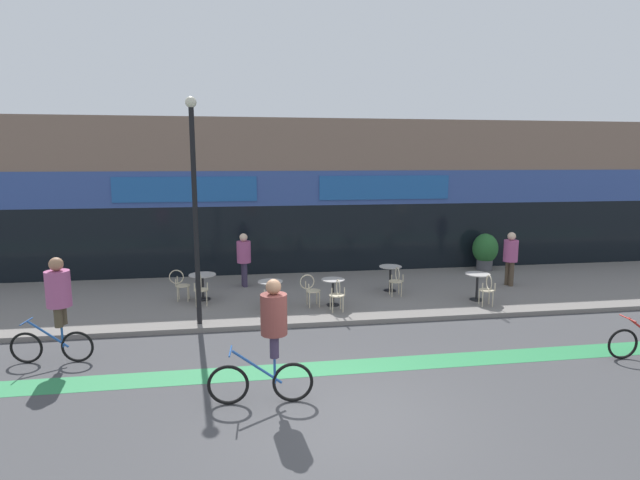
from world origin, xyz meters
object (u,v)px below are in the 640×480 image
at_px(cafe_chair_1_near, 271,295).
at_px(cafe_chair_2_side, 311,288).
at_px(cafe_chair_0_side, 180,283).
at_px(lamp_post, 195,197).
at_px(pedestrian_near_end, 511,254).
at_px(cafe_chair_4_near, 487,288).
at_px(bistro_table_1, 270,289).
at_px(cyclist_1, 57,300).
at_px(bistro_table_4, 477,281).
at_px(bistro_table_0, 203,281).
at_px(cafe_chair_3_near, 396,279).
at_px(pedestrian_far_end, 244,255).
at_px(bistro_table_3, 390,273).
at_px(cafe_chair_2_near, 337,293).
at_px(bistro_table_2, 333,287).
at_px(planter_pot, 485,250).
at_px(cafe_chair_0_near, 201,288).
at_px(cyclist_2, 270,332).

height_order(cafe_chair_1_near, cafe_chair_2_side, same).
distance_m(cafe_chair_0_side, lamp_post, 3.44).
bearing_deg(pedestrian_near_end, cafe_chair_4_near, -145.60).
xyz_separation_m(bistro_table_1, cafe_chair_1_near, (-0.01, -0.63, 0.00)).
bearing_deg(cyclist_1, bistro_table_1, -141.90).
relative_size(bistro_table_1, bistro_table_4, 0.94).
bearing_deg(bistro_table_0, cafe_chair_0_side, 179.96).
distance_m(bistro_table_0, cafe_chair_3_near, 5.62).
distance_m(cafe_chair_1_near, pedestrian_far_end, 3.12).
height_order(bistro_table_3, cafe_chair_2_near, cafe_chair_2_near).
distance_m(bistro_table_2, cafe_chair_0_side, 4.37).
bearing_deg(cafe_chair_2_side, cafe_chair_0_side, 155.58).
relative_size(bistro_table_2, bistro_table_4, 0.96).
bearing_deg(pedestrian_far_end, cafe_chair_4_near, 140.35).
bearing_deg(bistro_table_3, pedestrian_far_end, 164.32).
relative_size(cafe_chair_1_near, cyclist_1, 0.41).
relative_size(cafe_chair_1_near, planter_pot, 0.67).
bearing_deg(bistro_table_0, cafe_chair_1_near, -41.48).
relative_size(bistro_table_4, cafe_chair_0_side, 0.86).
xyz_separation_m(cafe_chair_1_near, pedestrian_far_end, (-0.68, 3.00, 0.49)).
bearing_deg(pedestrian_near_end, cafe_chair_0_near, 170.63).
bearing_deg(bistro_table_0, bistro_table_3, 1.11).
bearing_deg(cyclist_1, lamp_post, -141.34).
bearing_deg(cafe_chair_2_near, planter_pot, -58.70).
relative_size(lamp_post, pedestrian_near_end, 3.15).
distance_m(bistro_table_3, cyclist_2, 7.53).
relative_size(bistro_table_1, bistro_table_3, 0.94).
bearing_deg(cafe_chair_0_near, cafe_chair_2_side, -103.49).
bearing_deg(cafe_chair_4_near, cyclist_2, 132.76).
relative_size(bistro_table_0, planter_pot, 0.57).
xyz_separation_m(cafe_chair_1_near, cafe_chair_2_near, (1.73, -0.10, 0.00)).
xyz_separation_m(bistro_table_0, bistro_table_4, (7.76, -1.25, 0.01)).
bearing_deg(cafe_chair_4_near, cafe_chair_2_side, 88.68).
bearing_deg(pedestrian_far_end, cafe_chair_2_near, 114.30).
distance_m(cafe_chair_0_side, cafe_chair_1_near, 2.99).
distance_m(bistro_table_0, pedestrian_near_end, 9.57).
relative_size(cafe_chair_1_near, cafe_chair_4_near, 1.00).
xyz_separation_m(bistro_table_1, cafe_chair_0_side, (-2.50, 1.03, 0.00)).
distance_m(bistro_table_4, cafe_chair_4_near, 0.63).
bearing_deg(lamp_post, bistro_table_2, 16.14).
distance_m(bistro_table_1, cafe_chair_2_near, 1.87).
relative_size(bistro_table_4, cafe_chair_0_near, 0.86).
bearing_deg(bistro_table_1, cafe_chair_1_near, -90.64).
height_order(bistro_table_2, cafe_chair_1_near, cafe_chair_1_near).
bearing_deg(cafe_chair_1_near, cafe_chair_3_near, -67.71).
distance_m(bistro_table_0, cafe_chair_1_near, 2.50).
bearing_deg(pedestrian_near_end, lamp_post, 179.59).
height_order(bistro_table_2, cafe_chair_2_side, cafe_chair_2_side).
distance_m(bistro_table_2, cyclist_2, 5.52).
bearing_deg(cafe_chair_2_near, bistro_table_4, -85.42).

